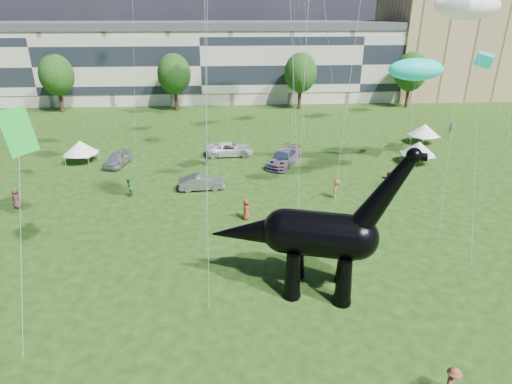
{
  "coord_description": "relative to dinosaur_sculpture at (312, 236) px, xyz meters",
  "views": [
    {
      "loc": [
        -3.51,
        -16.4,
        15.74
      ],
      "look_at": [
        -1.97,
        8.0,
        5.0
      ],
      "focal_mm": 30.0,
      "sensor_mm": 36.0,
      "label": 1
    }
  ],
  "objects": [
    {
      "name": "ground",
      "position": [
        -1.07,
        -4.72,
        -3.61
      ],
      "size": [
        220.0,
        220.0,
        0.0
      ],
      "primitive_type": "plane",
      "color": "#16330C",
      "rests_on": "ground"
    },
    {
      "name": "terrace_row",
      "position": [
        -9.07,
        57.28,
        2.39
      ],
      "size": [
        78.0,
        11.0,
        12.0
      ],
      "primitive_type": "cube",
      "color": "beige",
      "rests_on": "ground"
    },
    {
      "name": "apartment_block",
      "position": [
        38.93,
        60.28,
        7.39
      ],
      "size": [
        28.0,
        18.0,
        22.0
      ],
      "primitive_type": "cube",
      "color": "tan",
      "rests_on": "ground"
    },
    {
      "name": "tree_far_left",
      "position": [
        -31.07,
        48.28,
        2.68
      ],
      "size": [
        5.2,
        5.2,
        9.44
      ],
      "color": "#382314",
      "rests_on": "ground"
    },
    {
      "name": "tree_mid_left",
      "position": [
        -13.07,
        48.28,
        2.68
      ],
      "size": [
        5.2,
        5.2,
        9.44
      ],
      "color": "#382314",
      "rests_on": "ground"
    },
    {
      "name": "tree_mid_right",
      "position": [
        6.93,
        48.28,
        2.68
      ],
      "size": [
        5.2,
        5.2,
        9.44
      ],
      "color": "#382314",
      "rests_on": "ground"
    },
    {
      "name": "tree_far_right",
      "position": [
        24.93,
        48.28,
        2.68
      ],
      "size": [
        5.2,
        5.2,
        9.44
      ],
      "color": "#382314",
      "rests_on": "ground"
    },
    {
      "name": "dinosaur_sculpture",
      "position": [
        0.0,
        0.0,
        0.0
      ],
      "size": [
        11.66,
        4.82,
        9.56
      ],
      "rotation": [
        0.0,
        0.0,
        -0.27
      ],
      "color": "black",
      "rests_on": "ground"
    },
    {
      "name": "car_silver",
      "position": [
        -16.49,
        22.74,
        -2.84
      ],
      "size": [
        2.77,
        4.8,
        1.54
      ],
      "primitive_type": "imported",
      "rotation": [
        0.0,
        0.0,
        -0.22
      ],
      "color": "silver",
      "rests_on": "ground"
    },
    {
      "name": "car_grey",
      "position": [
        -7.3,
        15.58,
        -2.92
      ],
      "size": [
        4.28,
        1.83,
        1.37
      ],
      "primitive_type": "imported",
      "rotation": [
        0.0,
        0.0,
        1.66
      ],
      "color": "slate",
      "rests_on": "ground"
    },
    {
      "name": "car_white",
      "position": [
        -4.59,
        25.18,
        -2.87
      ],
      "size": [
        5.39,
        2.61,
        1.48
      ],
      "primitive_type": "imported",
      "rotation": [
        0.0,
        0.0,
        1.6
      ],
      "color": "white",
      "rests_on": "ground"
    },
    {
      "name": "car_dark",
      "position": [
        1.05,
        21.63,
        -2.8
      ],
      "size": [
        4.55,
        6.01,
        1.62
      ],
      "primitive_type": "imported",
      "rotation": [
        0.0,
        0.0,
        -0.47
      ],
      "color": "#595960",
      "rests_on": "ground"
    },
    {
      "name": "gazebo_near",
      "position": [
        15.48,
        21.27,
        -1.9
      ],
      "size": [
        3.75,
        3.75,
        2.43
      ],
      "rotation": [
        0.0,
        0.0,
        0.08
      ],
      "color": "silver",
      "rests_on": "ground"
    },
    {
      "name": "gazebo_far",
      "position": [
        19.19,
        28.3,
        -1.89
      ],
      "size": [
        4.44,
        4.44,
        2.45
      ],
      "rotation": [
        0.0,
        0.0,
        0.32
      ],
      "color": "white",
      "rests_on": "ground"
    },
    {
      "name": "gazebo_left",
      "position": [
        -20.61,
        23.83,
        -1.9
      ],
      "size": [
        3.94,
        3.94,
        2.44
      ],
      "rotation": [
        0.0,
        0.0,
        -0.14
      ],
      "color": "white",
      "rests_on": "ground"
    },
    {
      "name": "visitors",
      "position": [
        -0.73,
        11.0,
        -2.76
      ],
      "size": [
        48.32,
        41.9,
        1.78
      ],
      "color": "brown",
      "rests_on": "ground"
    }
  ]
}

